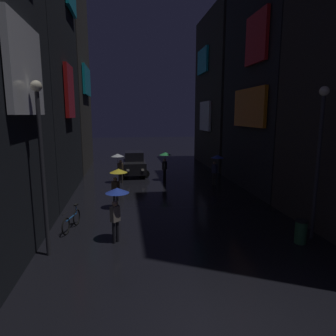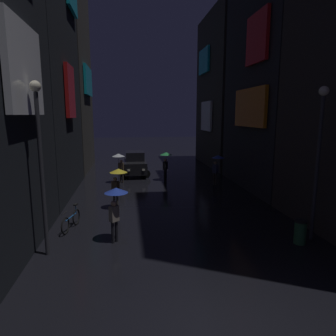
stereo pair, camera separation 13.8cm
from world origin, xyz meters
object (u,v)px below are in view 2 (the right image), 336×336
pedestrian_foreground_left_clear (119,160)px  car_distant (135,164)px  pedestrian_midstreet_left_blue (116,200)px  pedestrian_far_right_blue (217,162)px  streetlamp_right_near (319,147)px  bicycle_parked_at_storefront (71,220)px  streetlamp_left_near (40,151)px  pedestrian_foreground_right_yellow (117,177)px  pedestrian_midstreet_centre_green (166,158)px  trash_bin (300,232)px

pedestrian_foreground_left_clear → car_distant: pedestrian_foreground_left_clear is taller
pedestrian_foreground_left_clear → pedestrian_midstreet_left_blue: (0.08, -10.26, 0.00)m
pedestrian_far_right_blue → pedestrian_foreground_left_clear: size_ratio=1.00×
pedestrian_far_right_blue → streetlamp_right_near: (1.00, -9.41, 1.98)m
pedestrian_far_right_blue → bicycle_parked_at_storefront: 11.18m
pedestrian_midstreet_left_blue → streetlamp_left_near: size_ratio=0.36×
pedestrian_foreground_left_clear → bicycle_parked_at_storefront: bearing=-102.2°
pedestrian_foreground_right_yellow → car_distant: bearing=82.6°
pedestrian_midstreet_centre_green → pedestrian_foreground_left_clear: (-3.39, -0.28, 0.00)m
pedestrian_far_right_blue → trash_bin: 9.83m
pedestrian_far_right_blue → streetlamp_right_near: streetlamp_right_near is taller
pedestrian_midstreet_centre_green → pedestrian_midstreet_left_blue: bearing=-107.4°
pedestrian_far_right_blue → pedestrian_midstreet_centre_green: bearing=149.2°
car_distant → streetlamp_left_near: streetlamp_left_near is taller
bicycle_parked_at_storefront → pedestrian_midstreet_left_blue: bearing=-37.7°
pedestrian_foreground_right_yellow → car_distant: (1.14, 8.83, -0.74)m
bicycle_parked_at_storefront → streetlamp_right_near: size_ratio=0.30×
car_distant → pedestrian_far_right_blue: bearing=-38.9°
pedestrian_midstreet_centre_green → pedestrian_far_right_blue: same height
car_distant → streetlamp_left_near: size_ratio=0.70×
car_distant → trash_bin: (5.83, -14.21, -0.46)m
pedestrian_midstreet_left_blue → bicycle_parked_at_storefront: size_ratio=1.19×
streetlamp_left_near → car_distant: bearing=75.9°
pedestrian_foreground_right_yellow → streetlamp_left_near: (-2.33, -5.02, 2.00)m
pedestrian_midstreet_centre_green → streetlamp_right_near: streetlamp_right_near is taller
pedestrian_foreground_right_yellow → pedestrian_midstreet_left_blue: size_ratio=1.00×
pedestrian_foreground_left_clear → bicycle_parked_at_storefront: pedestrian_foreground_left_clear is taller
bicycle_parked_at_storefront → car_distant: car_distant is taller
pedestrian_foreground_right_yellow → bicycle_parked_at_storefront: pedestrian_foreground_right_yellow is taller
streetlamp_left_near → pedestrian_far_right_blue: bearing=46.3°
pedestrian_far_right_blue → bicycle_parked_at_storefront: (-8.59, -7.04, -1.28)m
pedestrian_midstreet_left_blue → car_distant: (1.10, 13.02, -0.74)m
streetlamp_left_near → trash_bin: (9.30, -0.35, -3.20)m
pedestrian_foreground_left_clear → pedestrian_foreground_right_yellow: size_ratio=1.00×
pedestrian_midstreet_centre_green → pedestrian_foreground_left_clear: same height
pedestrian_foreground_right_yellow → pedestrian_far_right_blue: bearing=33.3°
streetlamp_right_near → pedestrian_foreground_left_clear: bearing=124.8°
pedestrian_midstreet_left_blue → pedestrian_foreground_left_clear: bearing=90.5°
pedestrian_midstreet_centre_green → pedestrian_foreground_right_yellow: (-3.36, -6.36, 0.00)m
bicycle_parked_at_storefront → car_distant: bearing=75.1°
streetlamp_left_near → pedestrian_midstreet_left_blue: bearing=19.4°
pedestrian_midstreet_left_blue → streetlamp_left_near: streetlamp_left_near is taller
pedestrian_midstreet_centre_green → pedestrian_foreground_right_yellow: bearing=-117.8°
pedestrian_foreground_right_yellow → bicycle_parked_at_storefront: (-1.92, -2.66, -1.28)m
pedestrian_far_right_blue → pedestrian_foreground_right_yellow: same height
pedestrian_midstreet_centre_green → bicycle_parked_at_storefront: bearing=-120.3°
pedestrian_foreground_left_clear → streetlamp_right_near: streetlamp_right_near is taller
streetlamp_right_near → pedestrian_midstreet_left_blue: bearing=173.7°
streetlamp_left_near → trash_bin: bearing=-2.2°
pedestrian_foreground_left_clear → streetlamp_right_near: bearing=-55.2°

